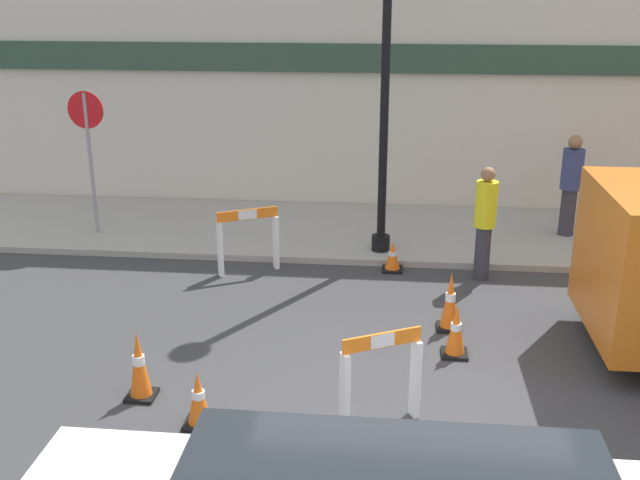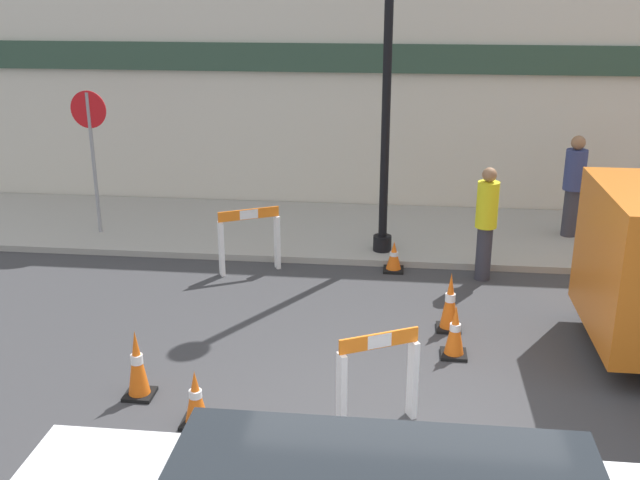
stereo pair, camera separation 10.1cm
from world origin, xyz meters
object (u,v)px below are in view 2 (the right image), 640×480
(stop_sign, at_px, (91,139))
(person_worker, at_px, (486,220))
(streetlamp_post, at_px, (389,19))
(person_pedestrian, at_px, (574,183))

(stop_sign, height_order, person_worker, stop_sign)
(streetlamp_post, height_order, person_pedestrian, streetlamp_post)
(stop_sign, distance_m, person_pedestrian, 7.85)
(streetlamp_post, distance_m, person_worker, 3.16)
(streetlamp_post, height_order, person_worker, streetlamp_post)
(streetlamp_post, relative_size, stop_sign, 2.31)
(stop_sign, relative_size, person_pedestrian, 1.41)
(streetlamp_post, xyz_separation_m, person_worker, (1.48, -0.78, -2.68))
(person_pedestrian, bearing_deg, person_worker, 45.16)
(person_worker, distance_m, person_pedestrian, 2.43)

